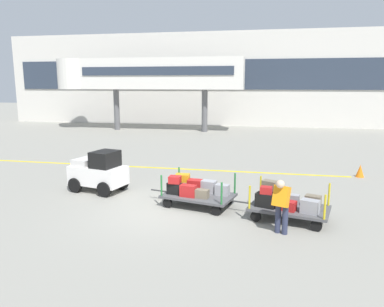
{
  "coord_description": "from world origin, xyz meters",
  "views": [
    {
      "loc": [
        3.23,
        -10.87,
        4.06
      ],
      "look_at": [
        0.36,
        3.81,
        1.21
      ],
      "focal_mm": 34.38,
      "sensor_mm": 36.0,
      "label": 1
    }
  ],
  "objects": [
    {
      "name": "baggage_cart_middle",
      "position": [
        3.99,
        0.1,
        0.51
      ],
      "size": [
        3.09,
        1.91,
        1.1
      ],
      "color": "#4C4C4F",
      "rests_on": "ground_plane"
    },
    {
      "name": "baggage_tug",
      "position": [
        -2.87,
        1.8,
        0.75
      ],
      "size": [
        2.3,
        1.65,
        1.58
      ],
      "color": "white",
      "rests_on": "ground_plane"
    },
    {
      "name": "baggage_handler",
      "position": [
        3.78,
        -1.1,
        0.87
      ],
      "size": [
        0.53,
        0.54,
        1.56
      ],
      "color": "#2D334C",
      "rests_on": "ground_plane"
    },
    {
      "name": "ground_plane",
      "position": [
        0.0,
        0.0,
        0.0
      ],
      "size": [
        120.0,
        120.0,
        0.0
      ],
      "primitive_type": "plane",
      "color": "gray"
    },
    {
      "name": "jet_bridge",
      "position": [
        -7.35,
        19.99,
        4.83
      ],
      "size": [
        16.48,
        3.0,
        6.18
      ],
      "color": "silver",
      "rests_on": "ground_plane"
    },
    {
      "name": "safety_cone_near",
      "position": [
        7.49,
        6.01,
        0.28
      ],
      "size": [
        0.36,
        0.36,
        0.55
      ],
      "primitive_type": "cone",
      "color": "orange",
      "rests_on": "ground_plane"
    },
    {
      "name": "terminal_building",
      "position": [
        0.0,
        25.98,
        4.46
      ],
      "size": [
        46.14,
        2.51,
        8.92
      ],
      "color": "beige",
      "rests_on": "ground_plane"
    },
    {
      "name": "baggage_cart_lead",
      "position": [
        1.06,
        0.88,
        0.51
      ],
      "size": [
        3.09,
        1.91,
        1.1
      ],
      "color": "#4C4C4F",
      "rests_on": "ground_plane"
    },
    {
      "name": "apron_lead_line",
      "position": [
        -1.98,
        6.02,
        0.0
      ],
      "size": [
        18.23,
        0.37,
        0.01
      ],
      "primitive_type": "cube",
      "rotation": [
        0.0,
        0.0,
        -0.01
      ],
      "color": "yellow",
      "rests_on": "ground_plane"
    }
  ]
}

